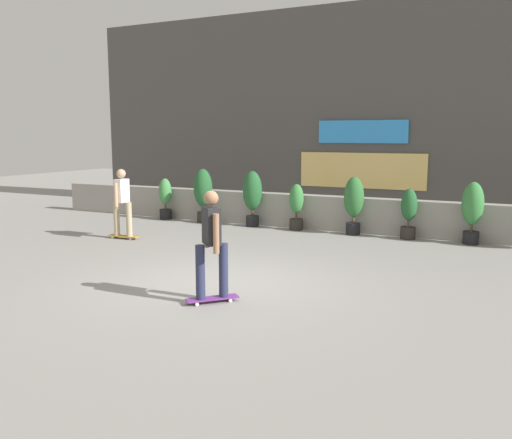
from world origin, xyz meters
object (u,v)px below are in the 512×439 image
at_px(potted_plant_3, 296,205).
at_px(potted_plant_5, 409,212).
at_px(skater_far_right, 122,200).
at_px(potted_plant_4, 354,201).
at_px(potted_plant_0, 165,197).
at_px(potted_plant_6, 472,208).
at_px(skater_far_left, 212,241).
at_px(potted_plant_2, 252,194).
at_px(potted_plant_1, 203,191).

bearing_deg(potted_plant_3, potted_plant_5, 0.00).
relative_size(potted_plant_3, skater_far_right, 0.72).
xyz_separation_m(potted_plant_3, potted_plant_4, (1.55, 0.00, 0.20)).
xyz_separation_m(potted_plant_3, skater_far_right, (-3.30, -3.03, 0.28)).
distance_m(potted_plant_0, potted_plant_4, 5.77).
bearing_deg(potted_plant_6, potted_plant_4, 180.00).
xyz_separation_m(potted_plant_0, skater_far_left, (5.48, -6.46, 0.29)).
bearing_deg(potted_plant_2, potted_plant_1, 180.00).
height_order(potted_plant_1, skater_far_left, skater_far_left).
distance_m(potted_plant_3, skater_far_left, 6.59).
xyz_separation_m(potted_plant_5, skater_far_right, (-6.22, -3.03, 0.28)).
distance_m(potted_plant_6, skater_far_right, 8.23).
xyz_separation_m(potted_plant_3, potted_plant_6, (4.35, 0.00, 0.18)).
height_order(potted_plant_5, skater_far_right, skater_far_right).
bearing_deg(potted_plant_4, potted_plant_3, 180.00).
relative_size(potted_plant_3, potted_plant_5, 1.00).
distance_m(potted_plant_1, potted_plant_6, 7.24).
bearing_deg(potted_plant_0, potted_plant_5, 0.00).
xyz_separation_m(potted_plant_2, skater_far_right, (-2.00, -3.03, 0.05)).
relative_size(potted_plant_1, potted_plant_4, 1.05).
height_order(potted_plant_2, potted_plant_5, potted_plant_2).
xyz_separation_m(potted_plant_4, potted_plant_6, (2.79, 0.00, -0.02)).
relative_size(skater_far_right, skater_far_left, 1.00).
relative_size(potted_plant_2, skater_far_right, 0.90).
bearing_deg(skater_far_left, potted_plant_4, 87.40).
bearing_deg(potted_plant_6, potted_plant_3, 180.00).
height_order(potted_plant_0, potted_plant_4, potted_plant_4).
bearing_deg(potted_plant_4, potted_plant_6, 0.00).
xyz_separation_m(potted_plant_1, skater_far_left, (4.15, -6.46, 0.04)).
bearing_deg(skater_far_right, potted_plant_4, 31.95).
xyz_separation_m(potted_plant_4, potted_plant_5, (1.37, 0.00, -0.19)).
distance_m(potted_plant_0, potted_plant_5, 7.13).
xyz_separation_m(potted_plant_1, potted_plant_2, (1.59, 0.00, -0.01)).
height_order(potted_plant_3, skater_far_left, skater_far_left).
bearing_deg(potted_plant_5, potted_plant_0, 180.00).
bearing_deg(potted_plant_3, skater_far_right, -137.47).
bearing_deg(potted_plant_2, skater_far_right, -123.41).
height_order(potted_plant_3, potted_plant_5, potted_plant_5).
distance_m(potted_plant_3, potted_plant_4, 1.57).
xyz_separation_m(potted_plant_3, potted_plant_5, (2.92, 0.00, 0.01)).
bearing_deg(potted_plant_4, skater_far_left, -92.60).
height_order(potted_plant_3, potted_plant_4, potted_plant_4).
bearing_deg(potted_plant_3, potted_plant_4, 0.00).
distance_m(potted_plant_0, potted_plant_6, 8.56).
distance_m(potted_plant_1, potted_plant_4, 4.45).
bearing_deg(potted_plant_6, skater_far_left, -115.52).
height_order(potted_plant_2, potted_plant_6, potted_plant_2).
relative_size(potted_plant_5, skater_far_left, 0.73).
relative_size(potted_plant_4, potted_plant_5, 1.20).
bearing_deg(potted_plant_0, potted_plant_2, 0.00).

